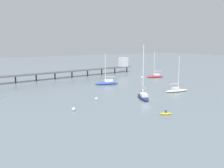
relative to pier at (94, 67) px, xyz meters
The scene contains 10 objects.
ground_plane 49.54m from the pier, 102.85° to the right, with size 400.00×400.00×0.00m, color slate.
pier is the anchor object (origin of this frame).
sailboat_blue 25.61m from the pier, 108.71° to the right, with size 8.32×4.30×10.37m.
sailboat_cream 45.68m from the pier, 87.20° to the right, with size 7.87×2.89×10.02m.
sailboat_navy 48.76m from the pier, 103.49° to the right, with size 5.78×8.66×13.42m.
sailboat_red 25.92m from the pier, 47.78° to the right, with size 7.49×4.37×10.40m.
dinghy_yellow 63.53m from the pier, 105.36° to the right, with size 2.65×2.03×1.14m.
mooring_buoy_mid 48.53m from the pier, 117.54° to the right, with size 0.69×0.69×0.69m, color silver.
mooring_buoy_near 58.30m from the pier, 122.30° to the right, with size 0.79×0.79×0.79m, color silver.
mooring_buoy_inner 21.76m from the pier, 59.14° to the right, with size 0.80×0.80×0.80m, color silver.
Camera 1 is at (-40.83, -49.26, 14.10)m, focal length 41.62 mm.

